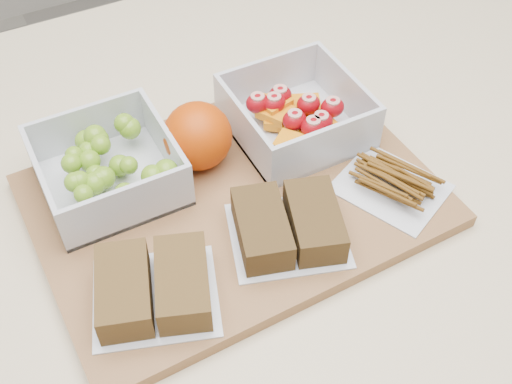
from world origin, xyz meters
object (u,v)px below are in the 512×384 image
(fruit_container, at_px, (296,116))
(pretzel_bag, at_px, (392,181))
(sandwich_bag_center, at_px, (288,225))
(sandwich_bag_left, at_px, (154,287))
(orange, at_px, (198,136))
(grape_container, at_px, (108,166))
(cutting_board, at_px, (235,200))

(fruit_container, bearing_deg, pretzel_bag, -69.95)
(sandwich_bag_center, height_order, pretzel_bag, sandwich_bag_center)
(sandwich_bag_left, bearing_deg, orange, 52.72)
(grape_container, xyz_separation_m, orange, (0.10, -0.01, 0.01))
(grape_container, height_order, fruit_container, same)
(grape_container, relative_size, sandwich_bag_center, 0.99)
(cutting_board, height_order, sandwich_bag_left, sandwich_bag_left)
(fruit_container, height_order, pretzel_bag, fruit_container)
(fruit_container, xyz_separation_m, pretzel_bag, (0.05, -0.13, -0.01))
(grape_container, bearing_deg, orange, -7.77)
(cutting_board, height_order, orange, orange)
(grape_container, height_order, sandwich_bag_center, grape_container)
(fruit_container, bearing_deg, sandwich_bag_left, -148.92)
(grape_container, relative_size, fruit_container, 0.98)
(cutting_board, bearing_deg, fruit_container, 27.07)
(cutting_board, height_order, grape_container, grape_container)
(orange, bearing_deg, pretzel_bag, -39.03)
(fruit_container, distance_m, orange, 0.12)
(cutting_board, xyz_separation_m, pretzel_bag, (0.16, -0.07, 0.02))
(cutting_board, xyz_separation_m, fruit_container, (0.11, 0.06, 0.03))
(sandwich_bag_center, bearing_deg, cutting_board, 107.33)
(orange, bearing_deg, fruit_container, -3.39)
(sandwich_bag_left, xyz_separation_m, pretzel_bag, (0.28, 0.01, -0.01))
(sandwich_bag_left, height_order, sandwich_bag_center, same)
(grape_container, bearing_deg, cutting_board, -35.60)
(cutting_board, relative_size, fruit_container, 2.94)
(pretzel_bag, bearing_deg, orange, 140.97)
(orange, height_order, sandwich_bag_left, orange)
(orange, bearing_deg, cutting_board, -80.00)
(sandwich_bag_left, bearing_deg, fruit_container, 31.08)
(sandwich_bag_center, bearing_deg, fruit_container, 57.45)
(sandwich_bag_left, bearing_deg, grape_container, 85.56)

